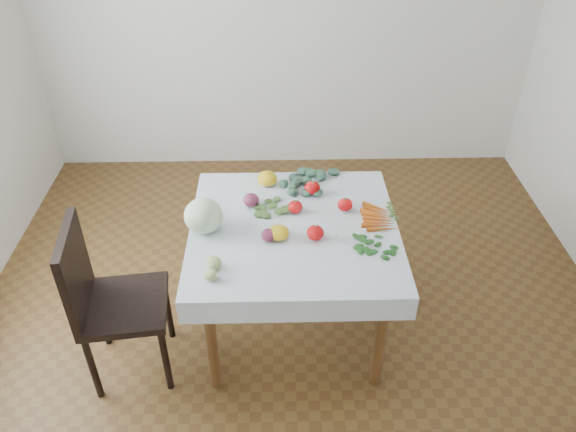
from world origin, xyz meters
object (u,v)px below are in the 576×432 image
chair (104,295)px  heirloom_back (267,178)px  cabbage (203,216)px  table (294,242)px  carrot_bunch (378,218)px

chair → heirloom_back: 1.14m
cabbage → table: bearing=1.6°
table → carrot_bunch: carrot_bunch is taller
table → carrot_bunch: bearing=6.6°
heirloom_back → carrot_bunch: size_ratio=0.44×
table → chair: bearing=-163.3°
table → heirloom_back: (-0.15, 0.43, 0.14)m
heirloom_back → cabbage: bearing=-127.1°
cabbage → heirloom_back: size_ratio=1.72×
heirloom_back → chair: bearing=-139.4°
chair → heirloom_back: size_ratio=8.09×
table → carrot_bunch: (0.46, 0.05, 0.12)m
chair → cabbage: 0.65m
carrot_bunch → cabbage: bearing=-176.0°
cabbage → carrot_bunch: size_ratio=0.76×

